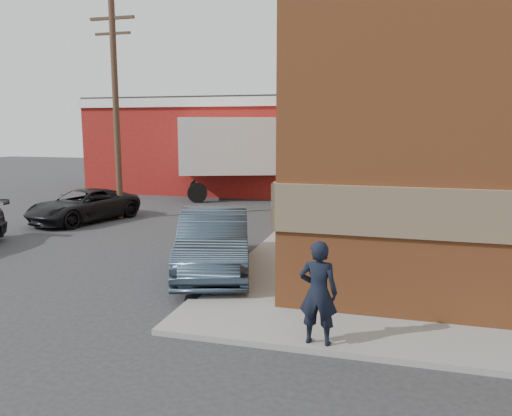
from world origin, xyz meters
The scene contains 8 objects.
ground centered at (0.00, 0.00, 0.00)m, with size 90.00×90.00×0.00m, color #28282B.
sidewalk_west centered at (0.60, 9.00, 0.06)m, with size 1.80×18.00×0.12m, color gray.
warehouse centered at (-6.00, 20.00, 2.81)m, with size 16.30×8.30×5.60m.
utility_pole centered at (-7.50, 9.00, 4.75)m, with size 2.00×0.26×9.00m.
man centered at (2.65, -1.55, 1.06)m, with size 0.69×0.45×1.88m, color black.
sedan centered at (-0.80, 2.49, 0.85)m, with size 1.81×5.18×1.71m, color #2B3947.
suv_a centered at (-8.63, 7.97, 0.67)m, with size 2.22×4.81×1.34m, color black.
box_truck centered at (-3.19, 16.29, 2.54)m, with size 9.28×5.49×4.40m.
Camera 1 is at (3.83, -9.96, 3.97)m, focal length 35.00 mm.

